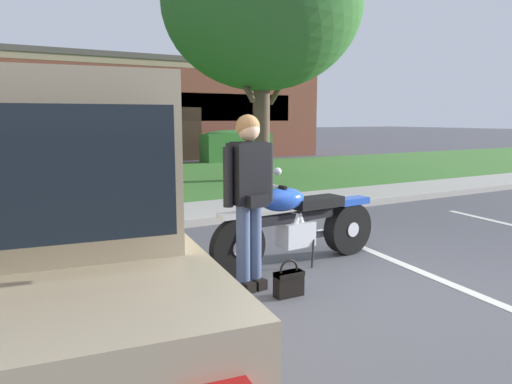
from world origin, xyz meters
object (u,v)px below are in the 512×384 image
object	(u,v)px
rider_person	(249,190)
parked_suv_adjacent	(0,228)
hedge_center_left	(14,152)
hedge_right	(236,145)
handbag	(289,281)
shade_tree	(262,5)
brick_building	(60,110)
motorcycle	(303,222)
hedge_center_right	(138,148)

from	to	relation	value
rider_person	parked_suv_adjacent	size ratio (longest dim) A/B	0.34
hedge_center_left	hedge_right	xyz separation A→B (m)	(7.61, 0.00, -0.00)
handbag	shade_tree	xyz separation A→B (m)	(3.90, 7.26, 4.36)
hedge_right	brick_building	xyz separation A→B (m)	(-5.40, 6.52, 1.37)
shade_tree	hedge_right	distance (m)	6.91
rider_person	hedge_right	bearing A→B (deg)	63.48
motorcycle	shade_tree	world-z (taller)	shade_tree
parked_suv_adjacent	hedge_center_right	xyz separation A→B (m)	(4.44, 12.76, -0.30)
parked_suv_adjacent	hedge_center_left	xyz separation A→B (m)	(0.63, 12.76, -0.30)
handbag	hedge_center_left	bearing A→B (deg)	97.73
parked_suv_adjacent	hedge_center_right	bearing A→B (deg)	70.80
handbag	shade_tree	bearing A→B (deg)	61.73
parked_suv_adjacent	hedge_center_right	size ratio (longest dim) A/B	1.76
hedge_center_right	handbag	bearing A→B (deg)	-99.39
hedge_center_right	brick_building	distance (m)	6.85
brick_building	parked_suv_adjacent	bearing A→B (deg)	-98.41
motorcycle	handbag	size ratio (longest dim) A/B	6.23
hedge_center_left	hedge_center_right	size ratio (longest dim) A/B	0.94
motorcycle	parked_suv_adjacent	bearing A→B (deg)	-163.29
hedge_center_left	hedge_right	distance (m)	7.61
rider_person	hedge_center_left	bearing A→B (deg)	96.91
hedge_center_left	brick_building	size ratio (longest dim) A/B	0.13
shade_tree	hedge_center_left	bearing A→B (deg)	136.25
hedge_center_right	hedge_right	distance (m)	3.81
motorcycle	hedge_center_right	world-z (taller)	motorcycle
parked_suv_adjacent	hedge_center_right	distance (m)	13.51
motorcycle	hedge_center_left	distance (m)	12.09
hedge_right	rider_person	bearing A→B (deg)	-116.52
hedge_center_right	parked_suv_adjacent	bearing A→B (deg)	-109.20
shade_tree	hedge_center_right	size ratio (longest dim) A/B	2.33
shade_tree	brick_building	bearing A→B (deg)	105.96
rider_person	handbag	size ratio (longest dim) A/B	4.74
motorcycle	brick_building	world-z (taller)	brick_building
hedge_center_right	hedge_center_left	bearing A→B (deg)	180.00
parked_suv_adjacent	hedge_center_left	world-z (taller)	parked_suv_adjacent
handbag	parked_suv_adjacent	size ratio (longest dim) A/B	0.07
shade_tree	brick_building	size ratio (longest dim) A/B	0.32
parked_suv_adjacent	hedge_right	size ratio (longest dim) A/B	1.87
handbag	shade_tree	distance (m)	9.32
shade_tree	parked_suv_adjacent	bearing A→B (deg)	-130.29
shade_tree	hedge_center_left	distance (m)	8.68
hedge_center_left	hedge_center_right	distance (m)	3.81
parked_suv_adjacent	brick_building	distance (m)	19.52
parked_suv_adjacent	brick_building	bearing A→B (deg)	81.59
shade_tree	brick_building	distance (m)	12.62
motorcycle	hedge_center_right	size ratio (longest dim) A/B	0.78
motorcycle	brick_building	bearing A→B (deg)	90.67
brick_building	shade_tree	bearing A→B (deg)	-74.04
motorcycle	hedge_center_left	bearing A→B (deg)	101.61
rider_person	brick_building	xyz separation A→B (m)	(0.73, 18.80, 1.03)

